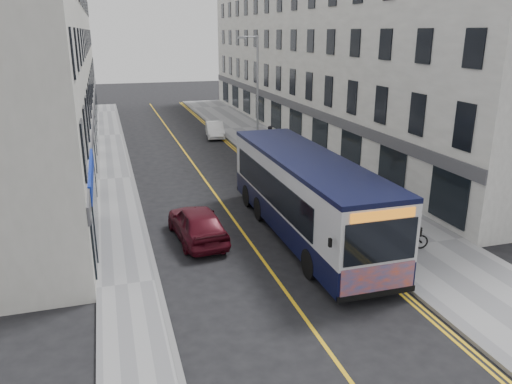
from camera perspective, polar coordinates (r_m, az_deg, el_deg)
ground at (r=19.47m, az=0.27°, el=-7.08°), size 140.00×140.00×0.00m
pavement_east at (r=32.11m, az=4.63°, el=3.12°), size 4.50×64.00×0.12m
pavement_west at (r=30.00m, az=-15.82°, el=1.42°), size 2.00×64.00×0.12m
kerb_east at (r=31.38m, az=0.80°, el=2.83°), size 0.18×64.00×0.13m
kerb_west at (r=30.02m, az=-13.92°, el=1.60°), size 0.18×64.00×0.13m
road_centre_line at (r=30.46m, az=-6.39°, el=2.13°), size 0.12×64.00×0.01m
road_dbl_yellow_inner at (r=31.26m, az=0.01°, el=2.66°), size 0.10×64.00×0.01m
road_dbl_yellow_outer at (r=31.32m, az=0.36°, el=2.69°), size 0.10×64.00×0.01m
terrace_east at (r=41.42m, az=7.20°, el=15.38°), size 6.00×46.00×13.00m
terrace_west at (r=38.09m, az=-23.28°, el=13.92°), size 6.00×46.00×13.00m
streetlamp at (r=32.49m, az=0.04°, el=11.11°), size 1.32×0.18×8.00m
city_bus at (r=20.54m, az=5.66°, el=-0.15°), size 2.77×11.87×3.45m
bicycle at (r=20.28m, az=16.85°, el=-5.08°), size 1.80×0.98×0.90m
pedestrian_near at (r=29.15m, az=4.35°, el=3.39°), size 0.68×0.54×1.65m
pedestrian_far at (r=35.58m, az=1.68°, el=6.17°), size 0.93×0.77×1.74m
car_white at (r=40.86m, az=-4.73°, el=7.12°), size 1.80×3.92×1.25m
car_maroon at (r=20.57m, az=-6.74°, el=-3.55°), size 2.10×4.49×1.49m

